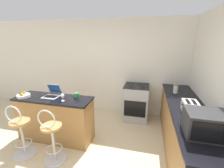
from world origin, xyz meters
name	(u,v)px	position (x,y,z in m)	size (l,w,h in m)	color
ground_plane	(67,168)	(0.00, 0.00, 0.00)	(20.00, 20.00, 0.00)	beige
wall_back	(104,67)	(0.00, 2.27, 1.30)	(12.00, 0.06, 2.60)	silver
breakfast_bar	(56,118)	(-0.60, 0.68, 0.47)	(1.57, 0.54, 0.94)	#9E703D
counter_right	(184,130)	(1.94, 0.87, 0.47)	(0.65, 2.77, 0.94)	#9E703D
bar_stool_near	(21,132)	(-0.92, 0.10, 0.48)	(0.40, 0.40, 1.03)	silver
bar_stool_far	(52,137)	(-0.29, 0.10, 0.48)	(0.40, 0.40, 1.03)	silver
laptop	(53,93)	(-0.67, 0.78, 1.00)	(0.30, 0.32, 0.24)	silver
microwave	(207,124)	(1.95, 0.04, 1.09)	(0.49, 0.39, 0.30)	#2D2D30
toaster	(190,107)	(1.91, 0.64, 1.03)	(0.24, 0.30, 0.19)	silver
stove_range	(136,102)	(0.97, 1.92, 0.47)	(0.62, 0.61, 0.95)	#9EA3A8
fruit_bowl	(23,95)	(-1.21, 0.57, 0.97)	(0.25, 0.25, 0.11)	silver
wine_glass_tall	(62,96)	(-0.32, 0.58, 1.04)	(0.07, 0.07, 0.15)	silver
mug_green	(77,95)	(-0.14, 0.80, 0.99)	(0.10, 0.08, 0.10)	#338447
storage_jar	(176,89)	(1.83, 1.56, 1.04)	(0.10, 0.10, 0.19)	silver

